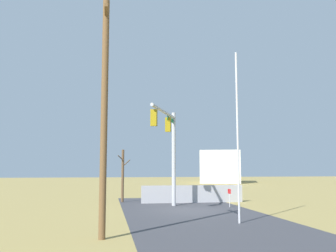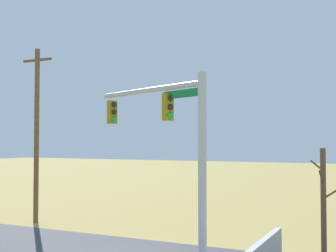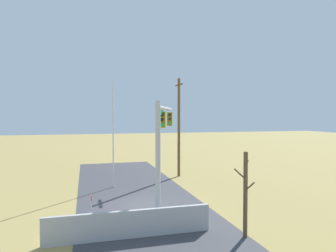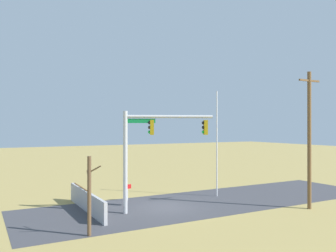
{
  "view_description": "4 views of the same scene",
  "coord_description": "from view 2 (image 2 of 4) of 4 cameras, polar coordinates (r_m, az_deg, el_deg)",
  "views": [
    {
      "loc": [
        -22.46,
        4.99,
        2.65
      ],
      "look_at": [
        0.46,
        1.21,
        5.28
      ],
      "focal_mm": 39.33,
      "sensor_mm": 36.0,
      "label": 1
    },
    {
      "loc": [
        8.44,
        -13.11,
        4.25
      ],
      "look_at": [
        0.92,
        2.31,
        4.87
      ],
      "focal_mm": 47.61,
      "sensor_mm": 36.0,
      "label": 2
    },
    {
      "loc": [
        19.0,
        -3.45,
        5.7
      ],
      "look_at": [
        0.84,
        1.56,
        5.09
      ],
      "focal_mm": 32.34,
      "sensor_mm": 36.0,
      "label": 3
    },
    {
      "loc": [
        11.4,
        21.15,
        5.52
      ],
      "look_at": [
        0.97,
        2.14,
        5.58
      ],
      "focal_mm": 37.28,
      "sensor_mm": 36.0,
      "label": 4
    }
  ],
  "objects": [
    {
      "name": "signal_mast",
      "position": [
        15.56,
        0.55,
        -1.16
      ],
      "size": [
        5.4,
        2.43,
        6.54
      ],
      "color": "#B2B5BA",
      "rests_on": "ground_plane"
    },
    {
      "name": "utility_pole",
      "position": [
        24.76,
        -16.47,
        -0.73
      ],
      "size": [
        1.9,
        0.26,
        9.25
      ],
      "color": "brown",
      "rests_on": "ground_plane"
    },
    {
      "name": "bare_tree",
      "position": [
        17.16,
        19.29,
        -9.23
      ],
      "size": [
        1.27,
        1.02,
        4.04
      ],
      "color": "brown",
      "rests_on": "ground_plane"
    }
  ]
}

